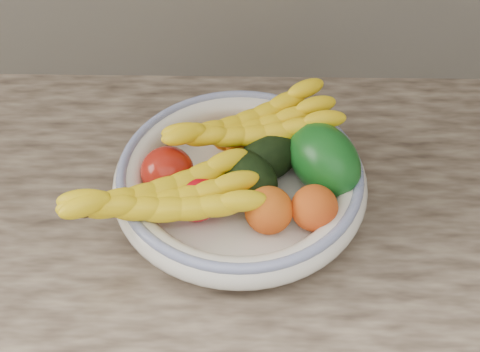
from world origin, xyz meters
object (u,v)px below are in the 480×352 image
fruit_bowl (240,181)px  banana_bunch_back (251,130)px  banana_bunch_front (163,202)px  green_mango (324,159)px

fruit_bowl → banana_bunch_back: bearing=77.7°
banana_bunch_back → banana_bunch_front: 0.19m
green_mango → banana_bunch_front: size_ratio=0.47×
green_mango → banana_bunch_back: size_ratio=0.48×
banana_bunch_back → fruit_bowl: bearing=-121.6°
fruit_bowl → banana_bunch_front: bearing=-145.9°
fruit_bowl → banana_bunch_back: banana_bunch_back is taller
fruit_bowl → green_mango: 0.13m
fruit_bowl → banana_bunch_front: 0.14m
banana_bunch_back → green_mango: bearing=-43.4°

